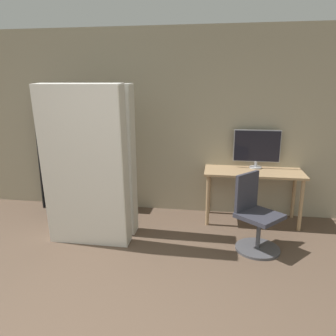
% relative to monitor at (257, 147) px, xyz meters
% --- Properties ---
extents(wall_back, '(8.00, 0.06, 2.70)m').
position_rel_monitor_xyz_m(wall_back, '(-1.50, 0.13, 0.30)').
color(wall_back, tan).
rests_on(wall_back, ground).
extents(desk, '(1.35, 0.57, 0.74)m').
position_rel_monitor_xyz_m(desk, '(-0.04, -0.18, -0.41)').
color(desk, tan).
rests_on(desk, ground).
extents(monitor, '(0.65, 0.17, 0.55)m').
position_rel_monitor_xyz_m(monitor, '(0.00, 0.00, 0.00)').
color(monitor, '#B7B7BC').
rests_on(monitor, desk).
extents(office_chair, '(0.62, 0.62, 0.91)m').
position_rel_monitor_xyz_m(office_chair, '(-0.08, -1.00, -0.69)').
color(office_chair, '#4C4C51').
rests_on(office_chair, ground).
extents(bookshelf, '(0.62, 0.27, 1.63)m').
position_rel_monitor_xyz_m(bookshelf, '(-3.02, -0.00, -0.22)').
color(bookshelf, black).
rests_on(bookshelf, ground).
extents(mattress_near, '(0.99, 0.35, 1.92)m').
position_rel_monitor_xyz_m(mattress_near, '(-2.07, -1.17, -0.08)').
color(mattress_near, silver).
rests_on(mattress_near, ground).
extents(mattress_far, '(0.99, 0.29, 1.92)m').
position_rel_monitor_xyz_m(mattress_far, '(-2.07, -0.80, -0.09)').
color(mattress_far, silver).
rests_on(mattress_far, ground).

